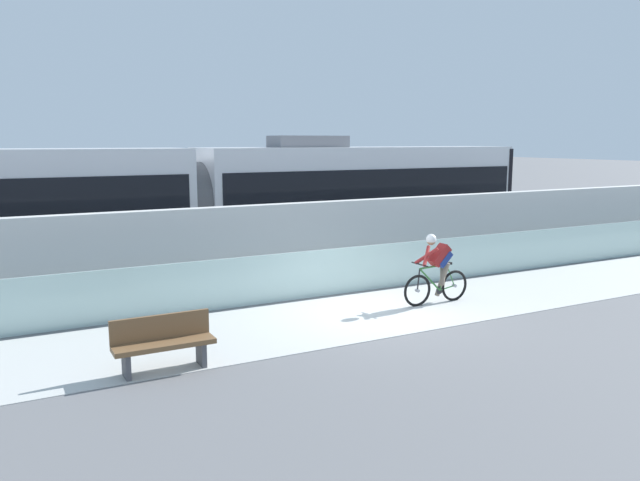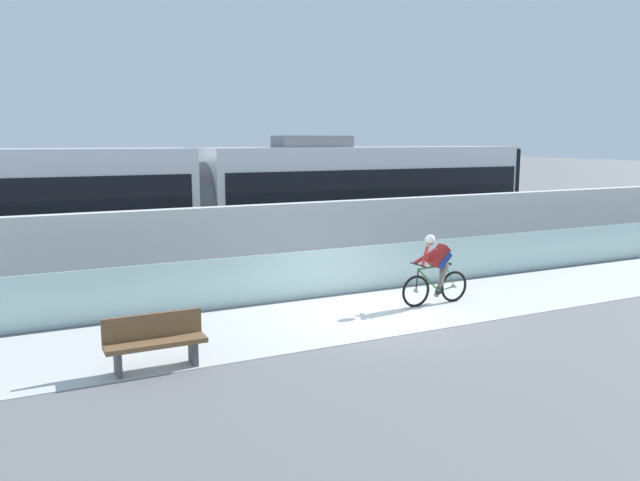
% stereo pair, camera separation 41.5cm
% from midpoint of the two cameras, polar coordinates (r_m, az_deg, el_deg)
% --- Properties ---
extents(ground_plane, '(200.00, 200.00, 0.00)m').
position_cam_midpoint_polar(ground_plane, '(13.62, 4.10, -6.56)').
color(ground_plane, slate).
extents(bike_path_deck, '(32.00, 3.20, 0.01)m').
position_cam_midpoint_polar(bike_path_deck, '(13.62, 4.10, -6.53)').
color(bike_path_deck, beige).
rests_on(bike_path_deck, ground).
extents(glass_parapet, '(32.00, 0.05, 1.11)m').
position_cam_midpoint_polar(glass_parapet, '(15.04, 0.36, -2.85)').
color(glass_parapet, silver).
rests_on(glass_parapet, ground).
extents(concrete_barrier_wall, '(32.00, 0.36, 2.06)m').
position_cam_midpoint_polar(concrete_barrier_wall, '(16.53, -2.61, -0.12)').
color(concrete_barrier_wall, silver).
rests_on(concrete_barrier_wall, ground).
extents(tram_rail_near, '(32.00, 0.08, 0.01)m').
position_cam_midpoint_polar(tram_rail_near, '(18.95, -5.83, -2.12)').
color(tram_rail_near, '#595654').
rests_on(tram_rail_near, ground).
extents(tram_rail_far, '(32.00, 0.08, 0.01)m').
position_cam_midpoint_polar(tram_rail_far, '(20.26, -7.37, -1.42)').
color(tram_rail_far, '#595654').
rests_on(tram_rail_far, ground).
extents(tram, '(22.56, 2.54, 3.81)m').
position_cam_midpoint_polar(tram, '(18.74, -12.10, 3.44)').
color(tram, silver).
rests_on(tram, ground).
extents(cyclist_on_bike, '(1.77, 0.58, 1.61)m').
position_cam_midpoint_polar(cyclist_on_bike, '(14.36, 9.74, -2.63)').
color(cyclist_on_bike, black).
rests_on(cyclist_on_bike, ground).
extents(bench, '(1.60, 0.45, 0.89)m').
position_cam_midpoint_polar(bench, '(10.52, -15.14, -8.85)').
color(bench, brown).
rests_on(bench, ground).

